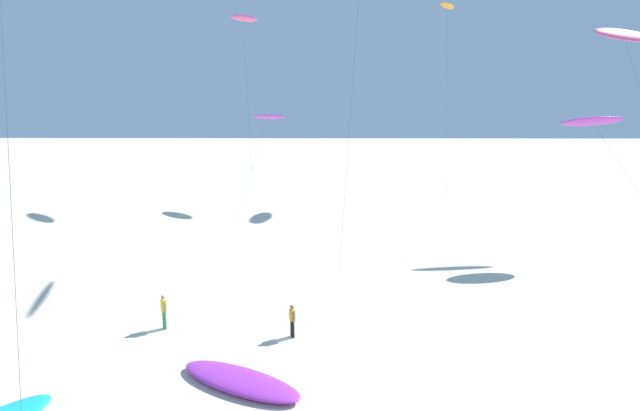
{
  "coord_description": "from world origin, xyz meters",
  "views": [
    {
      "loc": [
        2.05,
        -1.8,
        11.06
      ],
      "look_at": [
        1.78,
        21.55,
        6.27
      ],
      "focal_mm": 28.93,
      "sensor_mm": 36.0,
      "label": 1
    }
  ],
  "objects_px": {
    "flying_kite_8": "(243,18)",
    "flying_kite_0": "(447,6)",
    "grounded_kite_1": "(240,381)",
    "person_near_left": "(292,319)",
    "flying_kite_1": "(593,121)",
    "person_mid_field": "(164,310)",
    "flying_kite_5": "(624,35)",
    "flying_kite_4": "(269,117)"
  },
  "relations": [
    {
      "from": "person_mid_field",
      "to": "flying_kite_8",
      "type": "bearing_deg",
      "value": 91.88
    },
    {
      "from": "flying_kite_0",
      "to": "person_near_left",
      "type": "height_order",
      "value": "flying_kite_0"
    },
    {
      "from": "flying_kite_4",
      "to": "person_near_left",
      "type": "bearing_deg",
      "value": -82.09
    },
    {
      "from": "flying_kite_1",
      "to": "person_mid_field",
      "type": "height_order",
      "value": "flying_kite_1"
    },
    {
      "from": "flying_kite_4",
      "to": "grounded_kite_1",
      "type": "xyz_separation_m",
      "value": [
        2.6,
        -35.88,
        -9.11
      ]
    },
    {
      "from": "person_near_left",
      "to": "person_mid_field",
      "type": "relative_size",
      "value": 0.93
    },
    {
      "from": "flying_kite_8",
      "to": "grounded_kite_1",
      "type": "distance_m",
      "value": 45.61
    },
    {
      "from": "flying_kite_5",
      "to": "grounded_kite_1",
      "type": "relative_size",
      "value": 2.98
    },
    {
      "from": "flying_kite_5",
      "to": "person_mid_field",
      "type": "distance_m",
      "value": 39.42
    },
    {
      "from": "flying_kite_1",
      "to": "flying_kite_8",
      "type": "relative_size",
      "value": 0.49
    },
    {
      "from": "flying_kite_8",
      "to": "person_near_left",
      "type": "xyz_separation_m",
      "value": [
        7.52,
        -36.5,
        -18.91
      ]
    },
    {
      "from": "grounded_kite_1",
      "to": "flying_kite_8",
      "type": "bearing_deg",
      "value": 98.0
    },
    {
      "from": "flying_kite_1",
      "to": "person_near_left",
      "type": "bearing_deg",
      "value": -145.46
    },
    {
      "from": "flying_kite_0",
      "to": "flying_kite_4",
      "type": "bearing_deg",
      "value": -162.87
    },
    {
      "from": "flying_kite_0",
      "to": "grounded_kite_1",
      "type": "height_order",
      "value": "flying_kite_0"
    },
    {
      "from": "flying_kite_8",
      "to": "grounded_kite_1",
      "type": "height_order",
      "value": "flying_kite_8"
    },
    {
      "from": "flying_kite_4",
      "to": "flying_kite_8",
      "type": "relative_size",
      "value": 0.47
    },
    {
      "from": "flying_kite_5",
      "to": "flying_kite_4",
      "type": "bearing_deg",
      "value": 157.71
    },
    {
      "from": "grounded_kite_1",
      "to": "person_mid_field",
      "type": "height_order",
      "value": "person_mid_field"
    },
    {
      "from": "flying_kite_5",
      "to": "flying_kite_8",
      "type": "distance_m",
      "value": 36.73
    },
    {
      "from": "flying_kite_1",
      "to": "person_near_left",
      "type": "relative_size",
      "value": 6.27
    },
    {
      "from": "person_mid_field",
      "to": "flying_kite_5",
      "type": "bearing_deg",
      "value": 31.02
    },
    {
      "from": "grounded_kite_1",
      "to": "person_mid_field",
      "type": "relative_size",
      "value": 3.26
    },
    {
      "from": "flying_kite_1",
      "to": "person_mid_field",
      "type": "bearing_deg",
      "value": -153.77
    },
    {
      "from": "flying_kite_0",
      "to": "flying_kite_8",
      "type": "xyz_separation_m",
      "value": [
        -22.44,
        -1.04,
        -1.41
      ]
    },
    {
      "from": "flying_kite_8",
      "to": "person_mid_field",
      "type": "height_order",
      "value": "flying_kite_8"
    },
    {
      "from": "flying_kite_4",
      "to": "grounded_kite_1",
      "type": "bearing_deg",
      "value": -85.85
    },
    {
      "from": "flying_kite_8",
      "to": "flying_kite_0",
      "type": "bearing_deg",
      "value": 2.66
    },
    {
      "from": "flying_kite_0",
      "to": "person_mid_field",
      "type": "distance_m",
      "value": 47.02
    },
    {
      "from": "grounded_kite_1",
      "to": "person_near_left",
      "type": "bearing_deg",
      "value": 67.37
    },
    {
      "from": "flying_kite_5",
      "to": "flying_kite_1",
      "type": "bearing_deg",
      "value": -129.21
    },
    {
      "from": "flying_kite_4",
      "to": "flying_kite_5",
      "type": "xyz_separation_m",
      "value": [
        29.26,
        -11.99,
        6.71
      ]
    },
    {
      "from": "flying_kite_8",
      "to": "person_mid_field",
      "type": "relative_size",
      "value": 11.89
    },
    {
      "from": "grounded_kite_1",
      "to": "flying_kite_4",
      "type": "bearing_deg",
      "value": 94.15
    },
    {
      "from": "flying_kite_1",
      "to": "flying_kite_4",
      "type": "distance_m",
      "value": 30.31
    },
    {
      "from": "flying_kite_0",
      "to": "grounded_kite_1",
      "type": "xyz_separation_m",
      "value": [
        -16.71,
        -41.83,
        -21.0
      ]
    },
    {
      "from": "flying_kite_4",
      "to": "person_mid_field",
      "type": "height_order",
      "value": "flying_kite_4"
    },
    {
      "from": "flying_kite_1",
      "to": "flying_kite_8",
      "type": "bearing_deg",
      "value": 140.89
    },
    {
      "from": "flying_kite_5",
      "to": "person_mid_field",
      "type": "height_order",
      "value": "flying_kite_5"
    },
    {
      "from": "flying_kite_5",
      "to": "person_mid_field",
      "type": "relative_size",
      "value": 9.71
    },
    {
      "from": "flying_kite_1",
      "to": "flying_kite_8",
      "type": "xyz_separation_m",
      "value": [
        -27.76,
        22.57,
        10.22
      ]
    },
    {
      "from": "person_mid_field",
      "to": "flying_kite_0",
      "type": "bearing_deg",
      "value": 59.91
    }
  ]
}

